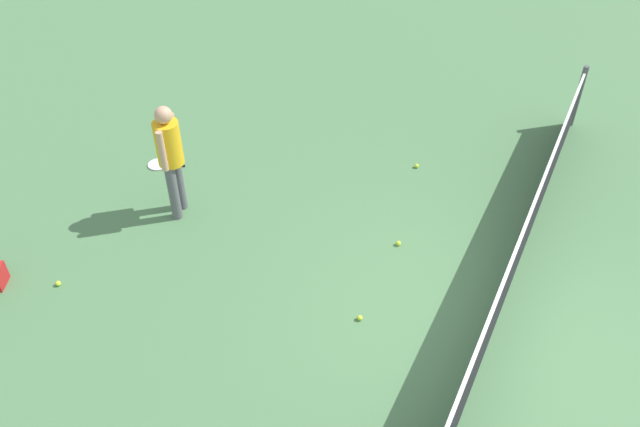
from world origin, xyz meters
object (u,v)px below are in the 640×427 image
Objects in this scene: player_near_side at (170,153)px; tennis_ball_near_player at (360,318)px; tennis_ball_by_net at (417,166)px; tennis_ball_stray_left at (398,243)px; tennis_ball_baseline at (58,283)px; tennis_racket_near_player at (160,164)px.

player_near_side is 3.29m from tennis_ball_near_player.
player_near_side reaches higher than tennis_ball_by_net.
tennis_ball_by_net is 1.80m from tennis_ball_stray_left.
tennis_ball_stray_left is (-2.57, 3.52, 0.00)m from tennis_ball_baseline.
player_near_side is 3.24m from tennis_ball_stray_left.
tennis_ball_near_player is at bearing 77.26° from player_near_side.
tennis_racket_near_player is 3.95m from tennis_ball_by_net.
tennis_ball_baseline is (1.85, -0.52, -0.98)m from player_near_side.
player_near_side is at bearing 164.33° from tennis_ball_baseline.
tennis_racket_near_player is 2.66m from tennis_ball_baseline.
player_near_side is 1.58m from tennis_racket_near_player.
player_near_side is at bearing -102.74° from tennis_ball_near_player.
tennis_ball_by_net and tennis_ball_baseline have the same top height.
tennis_ball_by_net is (-3.17, -0.44, 0.00)m from tennis_ball_near_player.
tennis_ball_near_player is 3.20m from tennis_ball_by_net.
player_near_side is 25.76× the size of tennis_ball_by_net.
player_near_side is 2.15m from tennis_ball_baseline.
tennis_ball_baseline is at bearing 9.24° from tennis_racket_near_player.
tennis_ball_stray_left is (-0.72, 3.00, -0.98)m from player_near_side.
player_near_side reaches higher than tennis_ball_baseline.
tennis_ball_near_player is at bearing 69.88° from tennis_racket_near_player.
tennis_ball_baseline is (2.62, 0.43, 0.02)m from tennis_racket_near_player.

